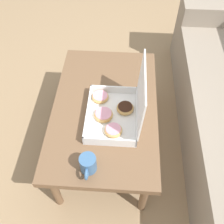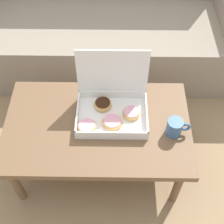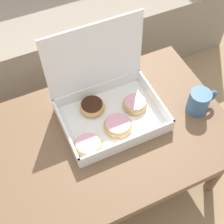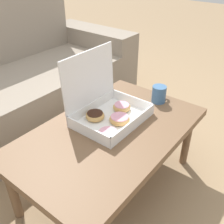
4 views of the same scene
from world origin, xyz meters
name	(u,v)px [view 1 (image 1 of 4)]	position (x,y,z in m)	size (l,w,h in m)	color
ground_plane	(130,143)	(0.00, 0.00, 0.00)	(12.00, 12.00, 0.00)	#937756
coffee_table	(105,111)	(0.00, -0.17, 0.35)	(0.99, 0.61, 0.39)	brown
pastry_box	(117,110)	(0.07, -0.10, 0.45)	(0.37, 0.30, 0.34)	white
coffee_mug	(88,164)	(0.40, -0.22, 0.44)	(0.12, 0.08, 0.10)	#3D6693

